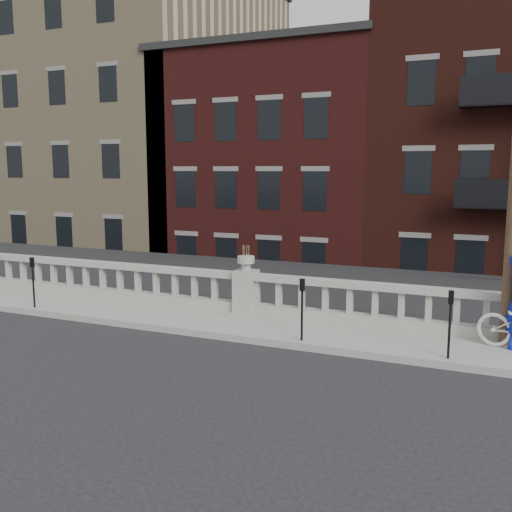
{
  "coord_description": "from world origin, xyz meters",
  "views": [
    {
      "loc": [
        5.94,
        -9.23,
        3.83
      ],
      "look_at": [
        0.6,
        3.2,
        1.76
      ],
      "focal_mm": 40.0,
      "sensor_mm": 36.0,
      "label": 1
    }
  ],
  "objects": [
    {
      "name": "lower_level",
      "position": [
        0.56,
        23.04,
        2.63
      ],
      "size": [
        80.0,
        44.0,
        20.8
      ],
      "color": "#605E59",
      "rests_on": "ground"
    },
    {
      "name": "balustrade",
      "position": [
        0.0,
        3.95,
        0.64
      ],
      "size": [
        28.0,
        0.34,
        1.03
      ],
      "color": "gray",
      "rests_on": "sidewalk"
    },
    {
      "name": "parking_meter_b",
      "position": [
        -5.43,
        2.15,
        1.0
      ],
      "size": [
        0.1,
        0.09,
        1.36
      ],
      "color": "black",
      "rests_on": "sidewalk"
    },
    {
      "name": "parking_meter_c",
      "position": [
        2.13,
        2.15,
        1.0
      ],
      "size": [
        0.1,
        0.09,
        1.36
      ],
      "color": "black",
      "rests_on": "sidewalk"
    },
    {
      "name": "parking_meter_d",
      "position": [
        5.16,
        2.15,
        1.0
      ],
      "size": [
        0.1,
        0.09,
        1.36
      ],
      "color": "black",
      "rests_on": "sidewalk"
    },
    {
      "name": "planter_pedestal",
      "position": [
        0.0,
        3.95,
        0.83
      ],
      "size": [
        0.55,
        0.55,
        1.76
      ],
      "color": "gray",
      "rests_on": "sidewalk"
    },
    {
      "name": "sidewalk",
      "position": [
        0.0,
        3.0,
        0.07
      ],
      "size": [
        32.0,
        2.2,
        0.15
      ],
      "primitive_type": "cube",
      "color": "gray",
      "rests_on": "ground"
    },
    {
      "name": "ground",
      "position": [
        0.0,
        0.0,
        0.0
      ],
      "size": [
        120.0,
        120.0,
        0.0
      ],
      "primitive_type": "plane",
      "color": "black",
      "rests_on": "ground"
    }
  ]
}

